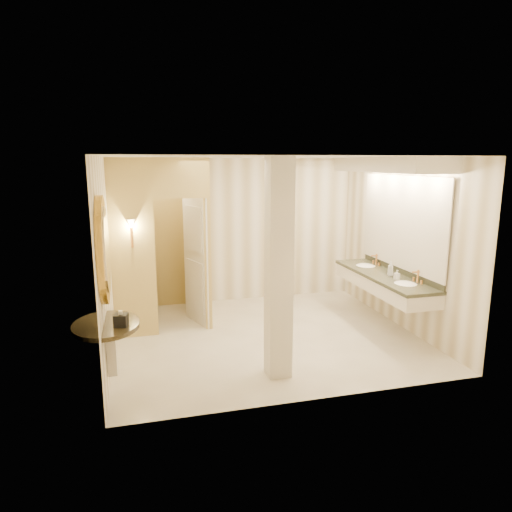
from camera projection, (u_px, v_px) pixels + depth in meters
The scene contains 16 objects.
floor at pixel (266, 336), 7.05m from camera, with size 4.50×4.50×0.00m, color silver.
ceiling at pixel (267, 157), 6.50m from camera, with size 4.50×4.50×0.00m, color silver.
wall_back at pixel (238, 231), 8.67m from camera, with size 4.50×0.02×2.70m, color white.
wall_front at pixel (317, 284), 4.88m from camera, with size 4.50×0.02×2.70m, color white.
wall_left at pixel (108, 258), 6.22m from camera, with size 0.02×4.00×2.70m, color white.
wall_right at pixel (401, 243), 7.33m from camera, with size 0.02×4.00×2.70m, color white.
toilet_closet at pixel (184, 240), 7.41m from camera, with size 1.50×1.55×2.70m.
wall_sconce at pixel (131, 225), 6.63m from camera, with size 0.14×0.14×0.42m.
vanity at pixel (388, 227), 7.16m from camera, with size 0.75×2.47×2.09m.
console_shelf at pixel (105, 283), 4.98m from camera, with size 0.91×0.91×1.91m.
pillar at pixel (279, 270), 5.51m from camera, with size 0.29×0.29×2.70m, color silver.
tissue_box at pixel (121, 320), 4.96m from camera, with size 0.14×0.14×0.14m, color black.
toilet at pixel (140, 288), 8.17m from camera, with size 0.46×0.81×0.82m, color white.
soap_bottle_a at pixel (397, 275), 6.93m from camera, with size 0.07×0.07×0.15m, color beige.
soap_bottle_b at pixel (390, 272), 7.16m from camera, with size 0.08×0.08×0.11m, color silver.
soap_bottle_c at pixel (391, 269), 7.15m from camera, with size 0.09×0.09×0.23m, color #C6B28C.
Camera 1 is at (-1.82, -6.40, 2.63)m, focal length 32.00 mm.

